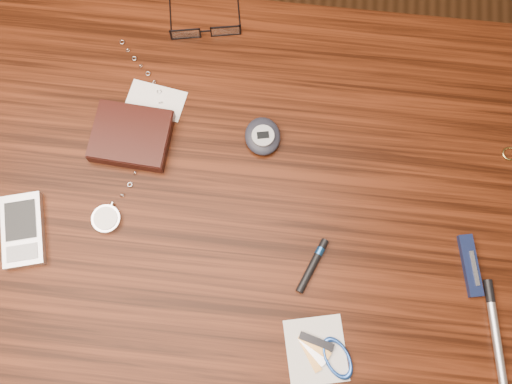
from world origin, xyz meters
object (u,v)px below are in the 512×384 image
at_px(silver_pen, 494,325).
at_px(pocket_knife, 470,266).
at_px(desk, 220,212).
at_px(wallet_and_card, 132,135).
at_px(pedometer, 263,136).
at_px(pocket_watch, 109,211).
at_px(eyeglasses, 205,29).
at_px(pda_phone, 23,230).
at_px(notepad_keys, 327,354).

bearing_deg(silver_pen, pocket_knife, 112.90).
relative_size(desk, wallet_and_card, 6.50).
relative_size(desk, pedometer, 13.58).
bearing_deg(pocket_watch, eyeglasses, 71.99).
bearing_deg(pda_phone, silver_pen, -5.07).
bearing_deg(desk, wallet_and_card, 150.55).
bearing_deg(notepad_keys, silver_pen, 15.80).
bearing_deg(pocket_knife, eyeglasses, 141.79).
bearing_deg(pda_phone, pocket_knife, 1.66).
relative_size(pocket_watch, notepad_keys, 2.80).
bearing_deg(pocket_watch, pocket_knife, -2.49).
relative_size(pocket_watch, pocket_knife, 3.49).
xyz_separation_m(wallet_and_card, pocket_knife, (0.52, -0.15, -0.01)).
xyz_separation_m(desk, silver_pen, (0.42, -0.15, 0.11)).
distance_m(eyeglasses, notepad_keys, 0.54).
bearing_deg(wallet_and_card, notepad_keys, -41.97).
relative_size(desk, silver_pen, 6.63).
xyz_separation_m(wallet_and_card, eyeglasses, (0.09, 0.20, -0.00)).
bearing_deg(silver_pen, desk, 160.62).
distance_m(pda_phone, pedometer, 0.39).
xyz_separation_m(eyeglasses, pocket_knife, (0.44, -0.34, -0.01)).
distance_m(eyeglasses, pocket_knife, 0.56).
xyz_separation_m(wallet_and_card, pocket_watch, (-0.02, -0.12, -0.01)).
relative_size(pda_phone, pocket_knife, 1.30).
distance_m(desk, pda_phone, 0.31).
bearing_deg(notepad_keys, pocket_watch, 153.44).
height_order(desk, pda_phone, pda_phone).
bearing_deg(silver_pen, eyeglasses, 137.95).
height_order(desk, notepad_keys, notepad_keys).
bearing_deg(pda_phone, pedometer, 28.75).
relative_size(desk, pocket_watch, 3.08).
relative_size(wallet_and_card, silver_pen, 1.02).
bearing_deg(pda_phone, wallet_and_card, 50.35).
xyz_separation_m(desk, wallet_and_card, (-0.14, 0.08, 0.11)).
bearing_deg(pda_phone, desk, 17.11).
relative_size(pedometer, notepad_keys, 0.63).
height_order(wallet_and_card, eyeglasses, same).
bearing_deg(eyeglasses, pocket_watch, -108.01).
height_order(pocket_watch, notepad_keys, pocket_watch).
bearing_deg(pocket_knife, pocket_watch, 177.51).
distance_m(pocket_watch, silver_pen, 0.58).
xyz_separation_m(pedometer, pocket_knife, (0.32, -0.17, -0.01)).
height_order(wallet_and_card, notepad_keys, wallet_and_card).
bearing_deg(pocket_watch, desk, 15.29).
distance_m(pedometer, pocket_knife, 0.36).
bearing_deg(desk, silver_pen, -19.38).
height_order(pocket_watch, pda_phone, pda_phone).
bearing_deg(pocket_watch, wallet_and_card, 82.77).
relative_size(desk, pocket_knife, 10.73).
distance_m(wallet_and_card, pda_phone, 0.21).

